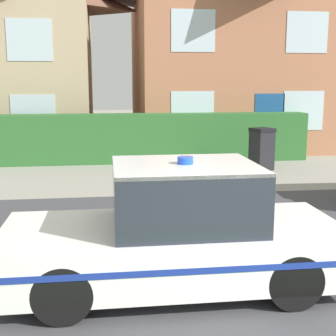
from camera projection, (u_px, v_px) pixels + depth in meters
road_strip at (212, 240)px, 7.37m from camera, size 28.00×6.19×0.01m
garden_hedge at (130, 138)px, 14.56m from camera, size 11.20×0.89×1.50m
police_car at (176, 233)px, 5.55m from camera, size 4.00×1.62×1.60m
house_right at (224, 44)px, 18.19m from camera, size 7.15×7.14×7.70m
wheelie_bin at (262, 149)px, 13.29m from camera, size 0.71×0.71×1.19m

